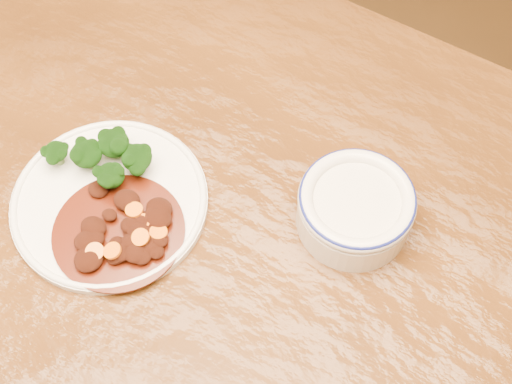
% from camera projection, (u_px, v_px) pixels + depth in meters
% --- Properties ---
extents(dining_table, '(1.56, 1.00, 0.75)m').
position_uv_depth(dining_table, '(185.00, 269.00, 0.90)').
color(dining_table, '#512C0E').
rests_on(dining_table, ground).
extents(dinner_plate, '(0.24, 0.24, 0.01)m').
position_uv_depth(dinner_plate, '(109.00, 201.00, 0.85)').
color(dinner_plate, white).
rests_on(dinner_plate, dining_table).
extents(broccoli_florets, '(0.12, 0.08, 0.04)m').
position_uv_depth(broccoli_florets, '(106.00, 156.00, 0.85)').
color(broccoli_florets, '#638444').
rests_on(broccoli_florets, dinner_plate).
extents(mince_stew, '(0.15, 0.15, 0.03)m').
position_uv_depth(mince_stew, '(124.00, 231.00, 0.82)').
color(mince_stew, '#3F1306').
rests_on(mince_stew, dinner_plate).
extents(dip_bowl, '(0.14, 0.14, 0.06)m').
position_uv_depth(dip_bowl, '(355.00, 207.00, 0.82)').
color(dip_bowl, beige).
rests_on(dip_bowl, dining_table).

